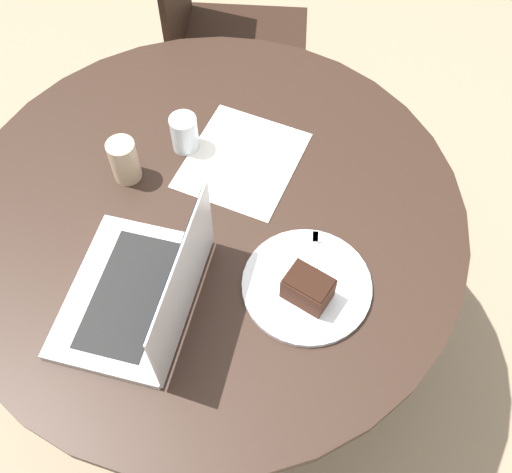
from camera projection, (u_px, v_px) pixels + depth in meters
name	position (u px, v px, depth m)	size (l,w,h in m)	color
ground_plane	(224.00, 333.00, 1.95)	(12.00, 12.00, 0.00)	gray
dining_table	(213.00, 241.00, 1.46)	(1.15, 1.15, 0.71)	black
chair	(219.00, 38.00, 1.96)	(0.53, 0.53, 0.98)	black
paper_document	(242.00, 160.00, 1.42)	(0.28, 0.25, 0.00)	white
plate	(307.00, 285.00, 1.23)	(0.27, 0.27, 0.01)	silver
cake_slice	(308.00, 288.00, 1.19)	(0.08, 0.10, 0.07)	#472619
fork	(315.00, 258.00, 1.26)	(0.17, 0.07, 0.00)	silver
coffee_glass	(124.00, 160.00, 1.35)	(0.06, 0.06, 0.11)	#C6AD89
water_glass	(184.00, 133.00, 1.40)	(0.06, 0.06, 0.09)	silver
laptop	(143.00, 293.00, 1.19)	(0.37, 0.30, 0.23)	silver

